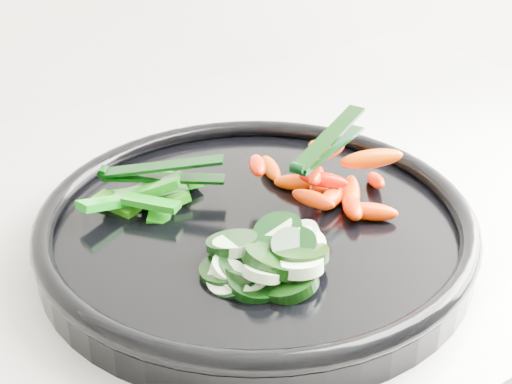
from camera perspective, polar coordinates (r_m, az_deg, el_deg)
veggie_tray at (r=0.61m, az=0.00°, el=-2.81°), size 0.39×0.39×0.04m
cucumber_pile at (r=0.55m, az=0.47°, el=-5.65°), size 0.12×0.10×0.04m
carrot_pile at (r=0.64m, az=5.69°, el=1.07°), size 0.14×0.16×0.05m
pepper_pile at (r=0.64m, az=-8.56°, el=-0.30°), size 0.12×0.09×0.04m
tong_carrot at (r=0.64m, az=5.72°, el=3.82°), size 0.11×0.06×0.02m
tong_pepper at (r=0.64m, az=-7.75°, el=1.60°), size 0.10×0.08×0.02m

